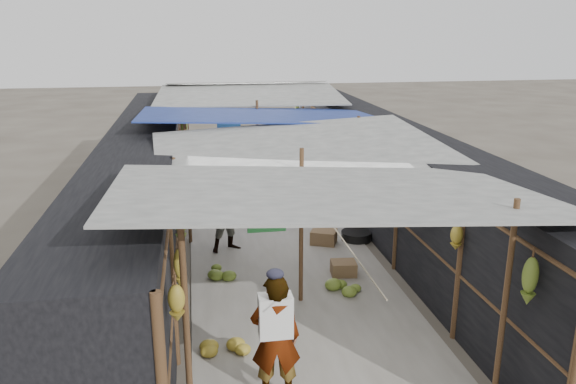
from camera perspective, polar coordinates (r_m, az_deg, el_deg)
aisle_slab at (r=12.69m, az=-1.70°, el=-3.78°), size 3.60×16.00×0.02m
stall_left at (r=12.29m, az=-14.31°, el=0.60°), size 1.40×15.00×2.30m
stall_right at (r=12.98m, az=10.15°, el=1.70°), size 1.40×15.00×2.30m
crate_near at (r=10.43m, az=5.66°, el=-7.75°), size 0.49×0.41×0.27m
crate_mid at (r=11.83m, az=3.65°, el=-4.61°), size 0.64×0.59×0.31m
crate_back at (r=13.73m, az=-5.97°, el=-1.73°), size 0.43×0.35×0.27m
black_basin at (r=12.13m, az=6.94°, el=-4.45°), size 0.64×0.64×0.19m
vendor_elderly at (r=6.93m, az=-1.27°, el=-14.59°), size 0.63×0.44×1.64m
shopper_blue at (r=11.33m, az=-5.97°, el=-2.29°), size 0.91×0.81×1.55m
vendor_seated at (r=15.37m, az=0.48°, el=1.49°), size 0.41×0.60×0.87m
market_canopy at (r=12.42m, az=-1.90°, el=7.20°), size 5.62×15.20×2.77m
hanging_bananas at (r=12.25m, az=-1.86°, el=3.46°), size 3.96×13.89×0.81m
floor_bananas at (r=12.39m, az=-3.77°, el=-3.63°), size 3.03×10.11×0.35m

